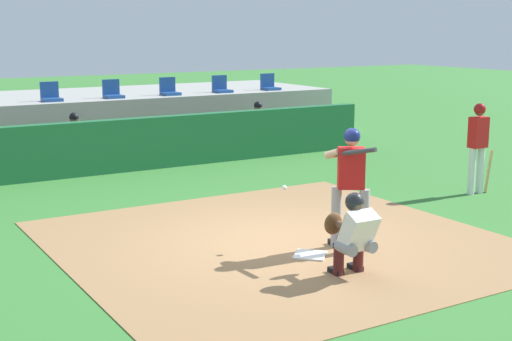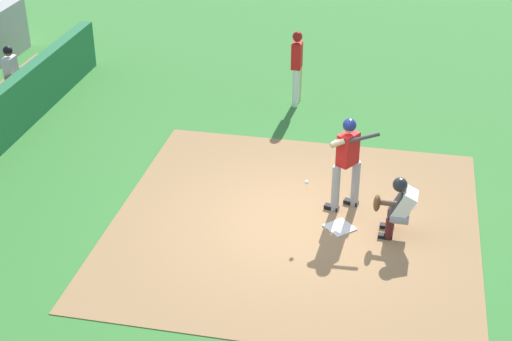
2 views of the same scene
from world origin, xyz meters
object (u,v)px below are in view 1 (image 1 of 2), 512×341
object	(u,v)px
dugout_player_2	(260,125)
stadium_seat_4	(113,93)
home_plate	(310,255)
stadium_seat_3	(51,96)
dugout_player_1	(77,140)
stadium_seat_7	(269,85)
batter_at_plate	(350,180)
on_deck_batter	(478,142)
catcher_crouched	(353,231)
stadium_seat_5	(169,90)
stadium_seat_6	(221,88)

from	to	relation	value
dugout_player_2	stadium_seat_4	size ratio (longest dim) A/B	2.71
home_plate	stadium_seat_4	xyz separation A→B (m)	(0.81, 10.18, 1.51)
home_plate	stadium_seat_3	bearing A→B (deg)	94.56
dugout_player_1	stadium_seat_7	xyz separation A→B (m)	(6.51, 2.03, 0.86)
batter_at_plate	dugout_player_1	size ratio (longest dim) A/B	1.39
home_plate	dugout_player_1	bearing A→B (deg)	95.79
on_deck_batter	dugout_player_2	size ratio (longest dim) A/B	1.37
stadium_seat_3	stadium_seat_4	bearing A→B (deg)	0.00
on_deck_batter	stadium_seat_4	bearing A→B (deg)	116.59
catcher_crouched	dugout_player_1	size ratio (longest dim) A/B	1.49
stadium_seat_5	stadium_seat_7	size ratio (longest dim) A/B	1.00
on_deck_batter	stadium_seat_3	xyz separation A→B (m)	(-5.92, 8.58, 0.51)
dugout_player_1	home_plate	bearing A→B (deg)	-84.21
dugout_player_1	batter_at_plate	bearing A→B (deg)	-79.44
stadium_seat_4	stadium_seat_5	world-z (taller)	same
home_plate	on_deck_batter	size ratio (longest dim) A/B	0.25
stadium_seat_7	batter_at_plate	bearing A→B (deg)	-116.14
stadium_seat_5	stadium_seat_3	bearing A→B (deg)	180.00
dugout_player_1	stadium_seat_4	xyz separation A→B (m)	(1.64, 2.03, 0.86)
catcher_crouched	stadium_seat_7	bearing A→B (deg)	62.93
dugout_player_1	dugout_player_2	size ratio (longest dim) A/B	1.00
dugout_player_2	stadium_seat_3	bearing A→B (deg)	157.64
catcher_crouched	on_deck_batter	size ratio (longest dim) A/B	1.08
dugout_player_2	stadium_seat_4	xyz separation A→B (m)	(-3.32, 2.03, 0.86)
catcher_crouched	on_deck_batter	bearing A→B (deg)	26.49
catcher_crouched	on_deck_batter	xyz separation A→B (m)	(5.11, 2.55, 0.41)
dugout_player_2	stadium_seat_3	distance (m)	5.42
stadium_seat_5	dugout_player_2	bearing A→B (deg)	-50.18
stadium_seat_5	stadium_seat_7	bearing A→B (deg)	0.00
dugout_player_1	dugout_player_2	bearing A→B (deg)	0.00
dugout_player_2	catcher_crouched	bearing A→B (deg)	-114.44
on_deck_batter	catcher_crouched	bearing A→B (deg)	-153.51
catcher_crouched	stadium_seat_6	distance (m)	11.88
home_plate	dugout_player_1	xyz separation A→B (m)	(-0.83, 8.14, 0.65)
stadium_seat_5	home_plate	bearing A→B (deg)	-103.47
stadium_seat_3	stadium_seat_5	world-z (taller)	same
dugout_player_2	stadium_seat_5	bearing A→B (deg)	129.82
stadium_seat_4	stadium_seat_7	distance (m)	4.88
on_deck_batter	stadium_seat_7	distance (m)	8.62
stadium_seat_7	stadium_seat_3	bearing A→B (deg)	180.00
stadium_seat_3	stadium_seat_4	world-z (taller)	same
stadium_seat_3	stadium_seat_4	xyz separation A→B (m)	(1.62, 0.00, 0.00)
batter_at_plate	stadium_seat_4	size ratio (longest dim) A/B	3.76
dugout_player_1	dugout_player_2	world-z (taller)	same
batter_at_plate	stadium_seat_6	world-z (taller)	stadium_seat_6
stadium_seat_3	stadium_seat_4	size ratio (longest dim) A/B	1.00
stadium_seat_4	stadium_seat_5	xyz separation A→B (m)	(1.62, 0.00, 0.00)
stadium_seat_7	stadium_seat_4	bearing A→B (deg)	180.00
batter_at_plate	stadium_seat_6	size ratio (longest dim) A/B	3.76
batter_at_plate	stadium_seat_5	size ratio (longest dim) A/B	3.76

